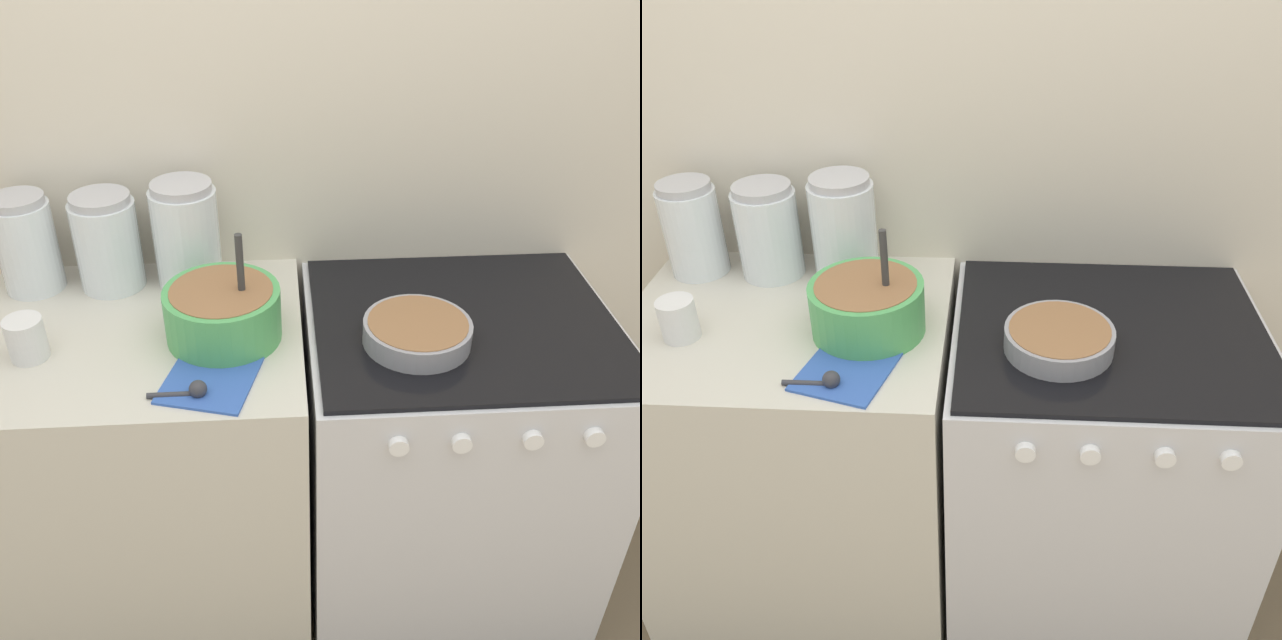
{
  "view_description": "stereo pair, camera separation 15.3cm",
  "coord_description": "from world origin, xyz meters",
  "views": [
    {
      "loc": [
        -0.05,
        -1.02,
        1.81
      ],
      "look_at": [
        0.04,
        0.25,
        0.96
      ],
      "focal_mm": 40.0,
      "sensor_mm": 36.0,
      "label": 1
    },
    {
      "loc": [
        0.11,
        -1.02,
        1.81
      ],
      "look_at": [
        0.04,
        0.25,
        0.96
      ],
      "focal_mm": 40.0,
      "sensor_mm": 36.0,
      "label": 2
    }
  ],
  "objects": [
    {
      "name": "stove",
      "position": [
        0.37,
        0.31,
        0.45
      ],
      "size": [
        0.72,
        0.64,
        0.91
      ],
      "color": "silver",
      "rests_on": "ground_plane"
    },
    {
      "name": "countertop_cabinet",
      "position": [
        -0.37,
        0.31,
        0.45
      ],
      "size": [
        0.75,
        0.62,
        0.91
      ],
      "color": "beige",
      "rests_on": "ground_plane"
    },
    {
      "name": "storage_jar_right",
      "position": [
        -0.26,
        0.52,
        1.02
      ],
      "size": [
        0.16,
        0.16,
        0.26
      ],
      "color": "silver",
      "rests_on": "countertop_cabinet"
    },
    {
      "name": "wall_back",
      "position": [
        0.0,
        0.65,
        1.2
      ],
      "size": [
        4.5,
        0.05,
        2.4
      ],
      "color": "beige",
      "rests_on": "ground_plane"
    },
    {
      "name": "measuring_spoon",
      "position": [
        -0.22,
        0.07,
        0.92
      ],
      "size": [
        0.12,
        0.04,
        0.04
      ],
      "color": "#333338",
      "rests_on": "countertop_cabinet"
    },
    {
      "name": "baking_pan",
      "position": [
        0.25,
        0.23,
        0.93
      ],
      "size": [
        0.24,
        0.24,
        0.05
      ],
      "color": "gray",
      "rests_on": "stove"
    },
    {
      "name": "recipe_page",
      "position": [
        -0.18,
        0.17,
        0.91
      ],
      "size": [
        0.24,
        0.32,
        0.01
      ],
      "color": "#3359B2",
      "rests_on": "countertop_cabinet"
    },
    {
      "name": "mixing_bowl",
      "position": [
        -0.17,
        0.28,
        0.97
      ],
      "size": [
        0.25,
        0.25,
        0.25
      ],
      "color": "#4CA559",
      "rests_on": "countertop_cabinet"
    },
    {
      "name": "storage_jar_middle",
      "position": [
        -0.45,
        0.52,
        1.01
      ],
      "size": [
        0.15,
        0.15,
        0.24
      ],
      "color": "silver",
      "rests_on": "countertop_cabinet"
    },
    {
      "name": "tin_can",
      "position": [
        -0.58,
        0.23,
        0.95
      ],
      "size": [
        0.08,
        0.08,
        0.09
      ],
      "color": "silver",
      "rests_on": "countertop_cabinet"
    },
    {
      "name": "storage_jar_left",
      "position": [
        -0.64,
        0.52,
        1.01
      ],
      "size": [
        0.14,
        0.14,
        0.24
      ],
      "color": "silver",
      "rests_on": "countertop_cabinet"
    }
  ]
}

